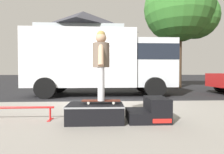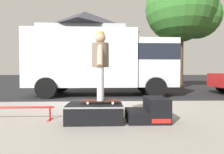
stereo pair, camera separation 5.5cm
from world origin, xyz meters
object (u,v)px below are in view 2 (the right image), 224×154
at_px(kicker_ramp, 150,111).
at_px(skater_kid, 100,59).
at_px(skate_box, 95,112).
at_px(grind_rail, 14,110).
at_px(street_tree_main, 184,10).
at_px(skateboard, 101,101).
at_px(box_truck, 103,60).

bearing_deg(kicker_ramp, skater_kid, 178.36).
distance_m(skate_box, kicker_ramp, 1.13).
bearing_deg(grind_rail, street_tree_main, 49.69).
bearing_deg(grind_rail, skate_box, -4.99).
relative_size(skateboard, skater_kid, 0.56).
distance_m(skateboard, box_truck, 5.25).
relative_size(box_truck, street_tree_main, 0.85).
relative_size(skate_box, street_tree_main, 0.14).
bearing_deg(grind_rail, skateboard, -3.76).
height_order(kicker_ramp, grind_rail, kicker_ramp).
bearing_deg(skate_box, street_tree_main, 57.08).
height_order(skate_box, kicker_ramp, kicker_ramp).
xyz_separation_m(kicker_ramp, street_tree_main, (4.69, 9.00, 5.27)).
bearing_deg(street_tree_main, kicker_ramp, -117.53).
distance_m(skate_box, street_tree_main, 11.95).
bearing_deg(skater_kid, kicker_ramp, -1.64).
distance_m(kicker_ramp, skateboard, 1.04).
height_order(grind_rail, skateboard, skateboard).
bearing_deg(grind_rail, skater_kid, -3.76).
xyz_separation_m(skater_kid, street_tree_main, (5.71, 8.97, 4.21)).
bearing_deg(box_truck, grind_rail, -109.42).
xyz_separation_m(skateboard, skater_kid, (0.00, 0.00, 0.84)).
height_order(skate_box, skater_kid, skater_kid).
relative_size(skateboard, street_tree_main, 0.10).
distance_m(skate_box, grind_rail, 1.69).
distance_m(skateboard, street_tree_main, 11.77).
bearing_deg(box_truck, skateboard, -89.55).
relative_size(kicker_ramp, skateboard, 1.04).
relative_size(kicker_ramp, street_tree_main, 0.10).
height_order(skateboard, street_tree_main, street_tree_main).
bearing_deg(skateboard, street_tree_main, 57.53).
bearing_deg(skateboard, grind_rail, 176.24).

